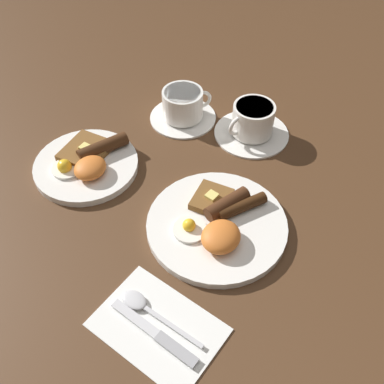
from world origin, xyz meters
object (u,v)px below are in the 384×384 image
object	(u,v)px
breakfast_plate_near	(218,224)
spoon	(143,306)
knife	(158,336)
teacup_near	(252,123)
teacup_far	(183,107)
breakfast_plate_far	(87,163)

from	to	relation	value
breakfast_plate_near	spoon	xyz separation A→B (m)	(-0.20, 0.03, -0.00)
knife	teacup_near	bearing A→B (deg)	-73.84
breakfast_plate_near	knife	bearing A→B (deg)	-174.47
breakfast_plate_near	knife	distance (m)	0.23
teacup_far	teacup_near	bearing A→B (deg)	-80.13
breakfast_plate_near	teacup_far	world-z (taller)	teacup_far
breakfast_plate_far	spoon	xyz separation A→B (m)	(-0.21, -0.28, -0.01)
knife	spoon	world-z (taller)	spoon
breakfast_plate_near	breakfast_plate_far	world-z (taller)	breakfast_plate_near
teacup_near	teacup_far	world-z (taller)	teacup_near
knife	breakfast_plate_far	bearing A→B (deg)	-28.74
breakfast_plate_far	knife	world-z (taller)	breakfast_plate_far
breakfast_plate_near	spoon	distance (m)	0.20
breakfast_plate_near	breakfast_plate_far	distance (m)	0.31
breakfast_plate_near	spoon	bearing A→B (deg)	172.92
breakfast_plate_far	knife	distance (m)	0.40
breakfast_plate_near	teacup_far	size ratio (longest dim) A/B	1.69
teacup_near	spoon	size ratio (longest dim) A/B	1.06
breakfast_plate_near	knife	xyz separation A→B (m)	(-0.23, -0.02, -0.01)
teacup_far	knife	xyz separation A→B (m)	(-0.47, -0.24, -0.03)
teacup_far	spoon	distance (m)	0.49
teacup_near	knife	size ratio (longest dim) A/B	1.01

